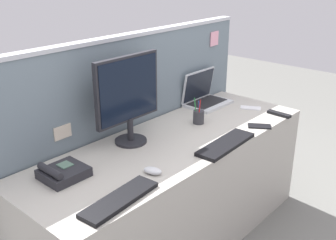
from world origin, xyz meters
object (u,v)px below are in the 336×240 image
(pen_cup, at_px, (199,117))
(cell_phone_white_slab, at_px, (251,108))
(desk_phone, at_px, (63,173))
(computer_mouse_right_hand, at_px, (153,171))
(cell_phone_black_slab, at_px, (259,126))
(tv_remote, at_px, (279,114))
(keyboard_spare, at_px, (120,199))
(laptop, at_px, (204,96))
(keyboard_main, at_px, (226,144))
(desktop_monitor, at_px, (128,94))

(pen_cup, height_order, cell_phone_white_slab, pen_cup)
(desk_phone, bearing_deg, computer_mouse_right_hand, -42.80)
(cell_phone_black_slab, bearing_deg, cell_phone_white_slab, 6.72)
(desk_phone, xyz_separation_m, tv_remote, (1.53, -0.40, -0.02))
(keyboard_spare, distance_m, computer_mouse_right_hand, 0.29)
(laptop, relative_size, keyboard_main, 0.75)
(keyboard_spare, bearing_deg, tv_remote, -6.14)
(desk_phone, bearing_deg, laptop, 6.15)
(keyboard_main, relative_size, cell_phone_black_slab, 3.05)
(keyboard_main, distance_m, pen_cup, 0.38)
(keyboard_main, bearing_deg, keyboard_spare, 175.46)
(cell_phone_white_slab, bearing_deg, tv_remote, -115.69)
(pen_cup, distance_m, tv_remote, 0.60)
(desktop_monitor, bearing_deg, desk_phone, -173.01)
(keyboard_spare, bearing_deg, laptop, 16.35)
(keyboard_spare, bearing_deg, desk_phone, 91.85)
(desk_phone, xyz_separation_m, pen_cup, (1.03, -0.06, 0.02))
(desktop_monitor, height_order, computer_mouse_right_hand, desktop_monitor)
(laptop, bearing_deg, cell_phone_black_slab, -102.45)
(laptop, xyz_separation_m, desk_phone, (-1.37, -0.15, -0.04))
(keyboard_spare, xyz_separation_m, tv_remote, (1.48, -0.02, -0.00))
(laptop, height_order, tv_remote, laptop)
(keyboard_main, xyz_separation_m, cell_phone_black_slab, (0.39, -0.00, -0.01))
(keyboard_spare, xyz_separation_m, cell_phone_white_slab, (1.47, 0.20, -0.01))
(desk_phone, height_order, computer_mouse_right_hand, desk_phone)
(cell_phone_black_slab, relative_size, cell_phone_white_slab, 1.00)
(keyboard_spare, height_order, cell_phone_white_slab, keyboard_spare)
(desk_phone, height_order, pen_cup, pen_cup)
(cell_phone_black_slab, distance_m, cell_phone_white_slab, 0.35)
(cell_phone_white_slab, xyz_separation_m, tv_remote, (0.01, -0.22, 0.01))
(desktop_monitor, height_order, cell_phone_white_slab, desktop_monitor)
(tv_remote, bearing_deg, desktop_monitor, 157.37)
(desk_phone, relative_size, keyboard_spare, 0.51)
(keyboard_spare, height_order, computer_mouse_right_hand, computer_mouse_right_hand)
(desktop_monitor, bearing_deg, cell_phone_white_slab, -13.69)
(pen_cup, bearing_deg, cell_phone_black_slab, -57.19)
(desktop_monitor, xyz_separation_m, cell_phone_white_slab, (0.99, -0.24, -0.30))
(desk_phone, xyz_separation_m, cell_phone_black_slab, (1.25, -0.40, -0.02))
(keyboard_spare, bearing_deg, cell_phone_black_slab, -6.52)
(desktop_monitor, relative_size, desk_phone, 2.46)
(keyboard_main, bearing_deg, desk_phone, 152.29)
(desk_phone, height_order, cell_phone_white_slab, desk_phone)
(keyboard_spare, relative_size, pen_cup, 2.30)
(pen_cup, bearing_deg, desk_phone, 176.40)
(pen_cup, bearing_deg, keyboard_main, -117.04)
(keyboard_main, relative_size, keyboard_spare, 1.09)
(desk_phone, distance_m, keyboard_spare, 0.38)
(pen_cup, bearing_deg, laptop, 32.03)
(desk_phone, height_order, keyboard_spare, desk_phone)
(cell_phone_black_slab, relative_size, tv_remote, 0.88)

